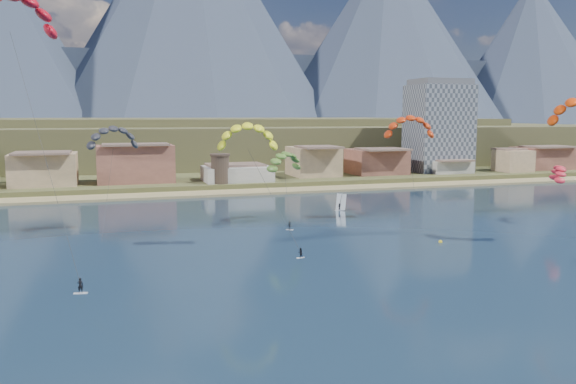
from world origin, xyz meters
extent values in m
plane|color=black|center=(0.00, 0.00, 0.00)|extent=(2400.00, 2400.00, 0.00)
cube|color=tan|center=(0.00, 106.00, 0.25)|extent=(2200.00, 12.00, 0.90)
cube|color=brown|center=(0.00, 560.00, 0.00)|extent=(2200.00, 900.00, 4.00)
cube|color=brown|center=(40.00, 220.00, 9.50)|extent=(320.00, 150.00, 15.00)
cube|color=brown|center=(-40.00, 260.00, 11.00)|extent=(380.00, 170.00, 18.00)
cone|color=#2F3A4F|center=(100.00, 840.00, 182.00)|extent=(440.00, 440.00, 360.00)
cone|color=#2F3A4F|center=(400.00, 800.00, 147.00)|extent=(380.00, 380.00, 290.00)
cone|color=#2F3A4F|center=(680.00, 810.00, 127.00)|extent=(340.00, 340.00, 250.00)
cube|color=#2F3A4F|center=(0.00, 900.00, 57.00)|extent=(2000.00, 200.00, 110.00)
cube|color=gray|center=(85.00, 128.00, 17.00)|extent=(20.00, 16.00, 30.00)
cube|color=#59595E|center=(85.00, 128.00, 33.00)|extent=(18.00, 14.40, 2.00)
cylinder|color=#47382D|center=(5.00, 114.00, 6.00)|extent=(5.20, 5.20, 8.00)
cylinder|color=#47382D|center=(5.00, 114.00, 10.30)|extent=(5.82, 5.82, 0.60)
cube|color=silver|center=(-29.87, 21.29, 0.05)|extent=(1.70, 0.78, 0.11)
imported|color=black|center=(-29.87, 21.29, 1.05)|extent=(0.76, 0.57, 1.89)
cylinder|color=#262626|center=(-33.92, 28.63, 17.00)|extent=(0.05, 0.05, 35.77)
cube|color=silver|center=(1.45, 30.32, 0.04)|extent=(1.36, 0.71, 0.09)
imported|color=black|center=(1.45, 30.32, 0.83)|extent=(0.85, 0.73, 1.50)
cylinder|color=#262626|center=(-1.63, 34.41, 8.64)|extent=(0.05, 0.05, 18.48)
cube|color=silver|center=(6.46, 51.67, 0.05)|extent=(1.37, 1.09, 0.09)
imported|color=black|center=(6.46, 51.67, 0.88)|extent=(1.17, 1.04, 1.57)
cylinder|color=#262626|center=(7.28, 56.05, 5.80)|extent=(0.05, 0.05, 13.09)
cylinder|color=#262626|center=(-24.98, 53.73, 8.06)|extent=(0.04, 0.04, 17.46)
cylinder|color=#262626|center=(32.50, 49.74, 8.80)|extent=(0.04, 0.04, 18.78)
cylinder|color=#262626|center=(60.04, 39.05, 4.36)|extent=(0.04, 0.04, 11.40)
cube|color=silver|center=(24.29, 70.32, 0.05)|extent=(2.20, 0.99, 0.11)
imported|color=black|center=(24.29, 70.32, 0.87)|extent=(0.82, 0.61, 1.52)
cube|color=white|center=(24.65, 70.32, 1.96)|extent=(1.22, 2.41, 3.64)
sphere|color=yellow|center=(27.85, 33.60, 0.11)|extent=(0.64, 0.64, 0.64)
camera|label=1|loc=(-26.23, -52.24, 21.61)|focal=36.48mm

